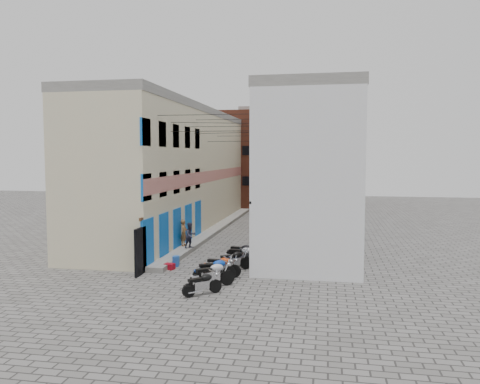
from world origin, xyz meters
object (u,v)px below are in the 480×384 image
Objects in this scene: person_a at (184,233)px; water_jug_far at (177,260)px; motorcycle_c at (215,269)px; motorcycle_f at (243,255)px; person_b at (190,235)px; motorcycle_b at (212,273)px; motorcycle_d at (221,265)px; motorcycle_e at (234,259)px; motorcycle_a at (202,283)px; water_jug_near at (176,261)px; motorcycle_g at (243,251)px; red_crate at (170,266)px.

person_a reaches higher than water_jug_far.
motorcycle_c is 0.96× the size of motorcycle_f.
person_b is at bearing 176.36° from motorcycle_c.
motorcycle_b reaches higher than motorcycle_d.
motorcycle_a is at bearing -44.53° from motorcycle_e.
motorcycle_e is at bearing -136.48° from person_a.
person_a is 3.02× the size of water_jug_near.
water_jug_far is at bearing -80.48° from motorcycle_f.
motorcycle_e is 0.92× the size of motorcycle_f.
motorcycle_d reaches higher than motorcycle_a.
motorcycle_c is 7.21m from person_a.
motorcycle_b is at bearing 7.02° from motorcycle_d.
motorcycle_g is at bearing 136.65° from motorcycle_b.
person_a is at bearing -113.66° from motorcycle_g.
motorcycle_c is 1.29× the size of person_a.
motorcycle_a is at bearing 4.38° from motorcycle_d.
motorcycle_d is (0.10, 2.92, 0.04)m from motorcycle_a.
motorcycle_g is 4.03× the size of red_crate.
water_jug_near is (-2.66, 1.47, -0.29)m from motorcycle_d.
motorcycle_c reaches higher than motorcycle_e.
motorcycle_d is 1.01× the size of motorcycle_g.
red_crate is at bearing 173.18° from motorcycle_a.
motorcycle_b reaches higher than motorcycle_a.
motorcycle_a is 5.39m from water_jug_far.
motorcycle_f reaches higher than motorcycle_b.
person_b is (-2.82, 5.80, 0.40)m from motorcycle_c.
person_a reaches higher than motorcycle_c.
motorcycle_a is at bearing -44.89° from motorcycle_b.
motorcycle_e is at bearing -103.08° from person_b.
motorcycle_a is 1.19× the size of person_b.
motorcycle_c reaches higher than motorcycle_d.
person_b is at bearing -142.88° from motorcycle_d.
water_jug_near is (-3.31, -0.55, -0.35)m from motorcycle_f.
person_a is 4.73m from red_crate.
motorcycle_b reaches higher than water_jug_near.
motorcycle_f is at bearing 168.46° from motorcycle_d.
motorcycle_c is at bearing -45.83° from water_jug_far.
person_b is (-2.91, 4.89, 0.43)m from motorcycle_d.
person_a reaches higher than motorcycle_e.
red_crate is at bearing -152.90° from motorcycle_c.
motorcycle_f is at bearing 17.64° from motorcycle_g.
motorcycle_b is at bearing -52.71° from water_jug_far.
person_b reaches higher than motorcycle_g.
motorcycle_a is 3.39× the size of water_jug_near.
person_a is at bearing 167.04° from motorcycle_b.
person_a is (-3.49, 7.24, 0.42)m from motorcycle_b.
red_crate is (0.71, -4.60, -0.87)m from person_a.
motorcycle_b is 4.04× the size of water_jug_near.
motorcycle_c reaches higher than motorcycle_a.
person_b is at bearing -123.14° from motorcycle_f.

